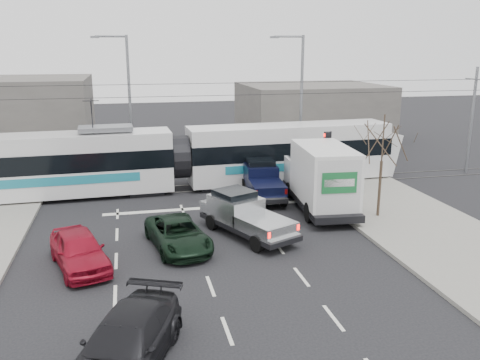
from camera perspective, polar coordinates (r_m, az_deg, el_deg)
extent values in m
plane|color=black|center=(21.40, -0.12, -7.88)|extent=(120.00, 120.00, 0.00)
cube|color=gray|center=(24.79, 20.74, -5.47)|extent=(6.00, 60.00, 0.15)
cube|color=#33302D|center=(30.71, -4.17, -0.84)|extent=(60.00, 1.60, 0.03)
cube|color=#635E59|center=(46.60, 7.98, 7.51)|extent=(12.00, 10.00, 5.00)
cylinder|color=#47382B|center=(25.70, 15.40, -0.93)|extent=(0.14, 0.14, 2.75)
cylinder|color=#47382B|center=(25.17, 15.78, 4.56)|extent=(0.07, 0.07, 2.25)
cylinder|color=black|center=(28.68, 9.99, 1.85)|extent=(0.12, 0.12, 3.60)
cube|color=black|center=(28.35, 9.73, 4.39)|extent=(0.28, 0.28, 0.95)
cylinder|color=#FF0C07|center=(28.24, 9.47, 4.99)|extent=(0.06, 0.20, 0.20)
cylinder|color=orange|center=(28.29, 9.45, 4.39)|extent=(0.06, 0.20, 0.20)
cylinder|color=#05330C|center=(28.35, 9.42, 3.79)|extent=(0.06, 0.20, 0.20)
cube|color=white|center=(28.43, 10.11, 2.76)|extent=(0.02, 0.30, 0.40)
cylinder|color=slate|center=(35.51, 6.89, 8.58)|extent=(0.20, 0.20, 9.00)
cylinder|color=slate|center=(35.00, 5.51, 15.75)|extent=(2.00, 0.14, 0.14)
cube|color=slate|center=(34.70, 3.87, 15.71)|extent=(0.55, 0.25, 0.14)
cylinder|color=slate|center=(35.48, -12.25, 8.35)|extent=(0.20, 0.20, 9.00)
cylinder|color=slate|center=(35.30, -14.33, 15.37)|extent=(2.00, 0.14, 0.14)
cube|color=slate|center=(35.33, -16.00, 15.18)|extent=(0.55, 0.25, 0.14)
cylinder|color=black|center=(29.72, -4.37, 9.41)|extent=(60.00, 0.03, 0.03)
cylinder|color=black|center=(29.67, -4.39, 10.76)|extent=(60.00, 0.03, 0.03)
cylinder|color=slate|center=(37.10, 24.55, 6.07)|extent=(0.20, 0.20, 7.00)
cube|color=silver|center=(30.10, -19.70, -0.04)|extent=(12.67, 3.14, 1.53)
cube|color=black|center=(29.84, -19.90, 2.15)|extent=(12.74, 3.17, 1.04)
cube|color=silver|center=(29.66, -20.05, 3.91)|extent=(12.67, 3.04, 0.97)
cube|color=#1B7588|center=(28.75, -19.94, -0.16)|extent=(8.80, 0.38, 0.49)
cube|color=silver|center=(31.91, 5.50, 1.57)|extent=(12.67, 3.14, 1.53)
cube|color=black|center=(31.67, 5.56, 3.65)|extent=(12.74, 3.17, 1.04)
cube|color=silver|center=(31.50, 5.60, 5.32)|extent=(12.67, 3.04, 0.97)
cube|color=#1B7588|center=(30.64, 6.38, 1.53)|extent=(8.80, 0.38, 0.49)
cylinder|color=black|center=(30.04, -6.78, 2.60)|extent=(1.08, 2.57, 2.53)
cube|color=slate|center=(29.43, -14.85, 5.63)|extent=(2.99, 1.70, 0.24)
cube|color=black|center=(30.26, -10.52, -0.97)|extent=(2.04, 2.32, 0.35)
cube|color=black|center=(30.81, -2.91, -0.45)|extent=(2.04, 2.32, 0.35)
cube|color=black|center=(33.43, 10.97, 0.50)|extent=(2.04, 2.32, 0.35)
cube|color=black|center=(22.76, 0.90, -5.14)|extent=(3.76, 5.47, 0.22)
cube|color=#B9BCBE|center=(23.26, -0.50, -3.07)|extent=(2.49, 2.71, 1.03)
cube|color=black|center=(23.17, -0.64, -1.75)|extent=(2.03, 2.04, 0.49)
cube|color=#B9BCBE|center=(24.29, -2.25, -2.81)|extent=(1.93, 1.55, 0.49)
cube|color=#B9BCBE|center=(21.80, 2.75, -5.07)|extent=(2.56, 2.85, 0.58)
cube|color=silver|center=(20.93, 5.11, -6.68)|extent=(1.57, 0.82, 0.16)
cube|color=#FF0C07|center=(20.40, 3.28, -6.23)|extent=(0.14, 0.12, 0.25)
cube|color=#FF0C07|center=(21.39, 6.52, -5.29)|extent=(0.14, 0.12, 0.25)
cylinder|color=black|center=(23.62, -3.16, -4.76)|extent=(0.52, 0.76, 0.72)
cylinder|color=black|center=(24.52, 0.05, -3.99)|extent=(0.52, 0.76, 0.72)
cylinder|color=black|center=(21.11, 1.90, -7.16)|extent=(0.52, 0.76, 0.72)
cylinder|color=black|center=(22.11, 5.25, -6.19)|extent=(0.52, 0.76, 0.72)
cube|color=black|center=(26.79, 8.86, -2.13)|extent=(2.96, 7.08, 0.35)
cube|color=white|center=(29.01, 7.48, 0.94)|extent=(2.38, 1.85, 1.58)
cube|color=black|center=(29.00, 7.45, 2.14)|extent=(2.03, 1.27, 0.59)
cube|color=silver|center=(25.77, 9.42, 0.53)|extent=(2.77, 4.88, 2.91)
cube|color=silver|center=(23.63, 11.05, -0.84)|extent=(2.08, 0.23, 2.56)
cube|color=#155F2D|center=(23.53, 11.11, -0.33)|extent=(1.65, 0.16, 0.99)
cube|color=black|center=(23.88, 11.04, -4.58)|extent=(2.14, 0.43, 0.18)
cylinder|color=black|center=(28.60, 5.61, -1.14)|extent=(0.37, 0.91, 0.89)
cylinder|color=black|center=(29.14, 9.60, -0.98)|extent=(0.37, 0.91, 0.89)
cylinder|color=black|center=(24.76, 7.79, -3.62)|extent=(0.38, 1.01, 0.99)
cylinder|color=black|center=(25.38, 12.34, -3.38)|extent=(0.38, 1.01, 0.99)
cube|color=black|center=(28.33, 2.63, -1.07)|extent=(2.14, 4.91, 0.24)
cube|color=black|center=(28.97, 2.33, 0.66)|extent=(1.89, 2.14, 1.10)
cube|color=black|center=(28.93, 2.31, 1.81)|extent=(1.61, 1.55, 0.53)
cube|color=black|center=(30.12, 1.93, 0.78)|extent=(1.74, 0.99, 0.53)
cube|color=black|center=(27.23, 3.04, -0.89)|extent=(1.90, 2.28, 0.62)
cube|color=silver|center=(26.13, 3.56, -2.16)|extent=(1.64, 0.30, 0.17)
cube|color=#590505|center=(25.98, 1.85, -1.43)|extent=(0.14, 0.09, 0.27)
cube|color=#590505|center=(26.28, 5.19, -1.29)|extent=(0.14, 0.09, 0.27)
cylinder|color=black|center=(29.69, 0.54, -0.61)|extent=(0.33, 0.78, 0.76)
cylinder|color=black|center=(29.96, 3.61, -0.49)|extent=(0.33, 0.78, 0.76)
cylinder|color=black|center=(26.78, 1.52, -2.32)|extent=(0.33, 0.78, 0.76)
cylinder|color=black|center=(27.09, 4.91, -2.17)|extent=(0.33, 0.78, 0.76)
imported|color=black|center=(21.56, -6.97, -6.05)|extent=(2.79, 4.74, 1.24)
imported|color=maroon|center=(20.48, -17.62, -7.49)|extent=(2.86, 4.55, 1.44)
imported|color=black|center=(14.23, -12.70, -17.50)|extent=(3.77, 5.32, 1.43)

